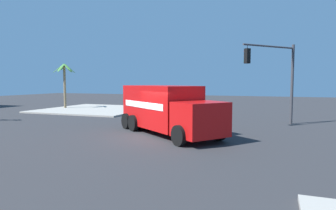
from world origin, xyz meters
name	(u,v)px	position (x,y,z in m)	size (l,w,h in m)	color
ground_plane	(156,137)	(0.00, 0.00, 0.00)	(100.00, 100.00, 0.00)	#2B2B2D
sidewalk_corner_far	(97,109)	(12.03, 12.03, 0.07)	(10.56, 10.56, 0.14)	#9E998E
delivery_truck	(167,109)	(1.04, -0.21, 1.46)	(6.65, 7.56, 2.80)	red
traffic_light_primary	(277,71)	(6.76, -6.18, 3.77)	(3.65, 3.23, 5.66)	#38383D
palm_tree_far	(65,78)	(11.79, 15.96, 3.48)	(2.60, 2.63, 4.94)	#7A6647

